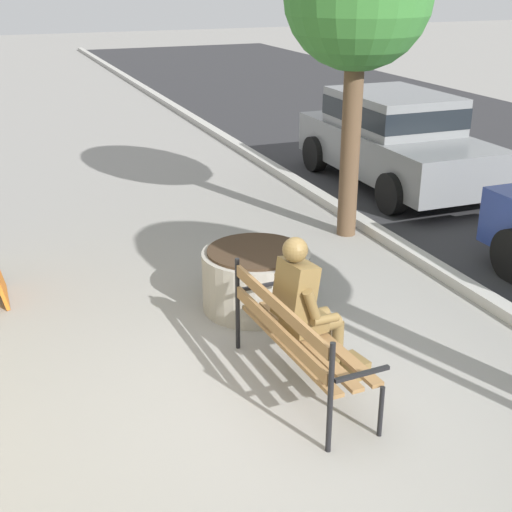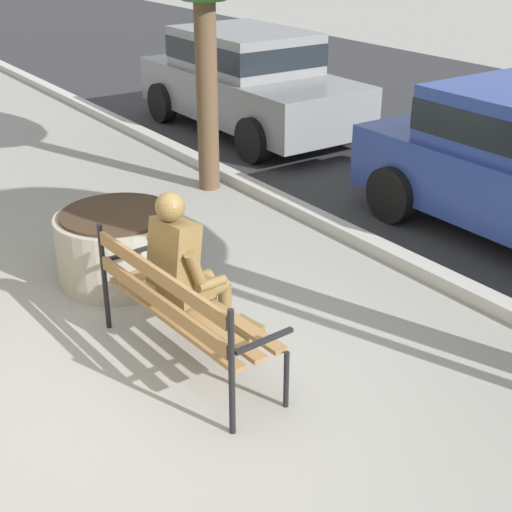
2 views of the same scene
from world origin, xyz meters
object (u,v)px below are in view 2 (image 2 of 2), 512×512
Objects in this scene: concrete_planter at (120,246)px; parked_car_grey at (248,78)px; park_bench at (179,305)px; bronze_statue_seated at (191,274)px.

concrete_planter is 5.35m from parked_car_grey.
park_bench is at bearing -39.18° from parked_car_grey.
parked_car_grey reaches higher than concrete_planter.
park_bench is 0.44× the size of parked_car_grey.
parked_car_grey is (-3.57, 3.96, 0.51)m from concrete_planter.
park_bench reaches higher than concrete_planter.
parked_car_grey is at bearing 132.05° from concrete_planter.
parked_car_grey reaches higher than bronze_statue_seated.
bronze_statue_seated is at bearing -38.68° from parked_car_grey.
bronze_statue_seated is 1.53m from concrete_planter.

